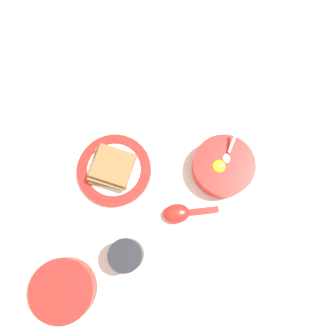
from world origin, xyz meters
name	(u,v)px	position (x,y,z in m)	size (l,w,h in m)	color
ground_plane	(144,218)	(0.00, 0.00, 0.00)	(3.00, 3.00, 0.00)	silver
egg_bowl	(223,166)	(0.11, -0.23, 0.03)	(0.17, 0.17, 0.09)	red
toast_plate	(114,170)	(0.14, 0.07, 0.01)	(0.20, 0.20, 0.01)	red
toast_sandwich	(112,168)	(0.14, 0.07, 0.04)	(0.13, 0.14, 0.05)	brown
soup_spoon	(180,213)	(0.00, -0.10, 0.01)	(0.05, 0.15, 0.03)	red
congee_bowl	(63,290)	(-0.16, 0.22, 0.03)	(0.16, 0.16, 0.05)	red
drinking_cup	(127,255)	(-0.09, 0.05, 0.04)	(0.08, 0.08, 0.08)	black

